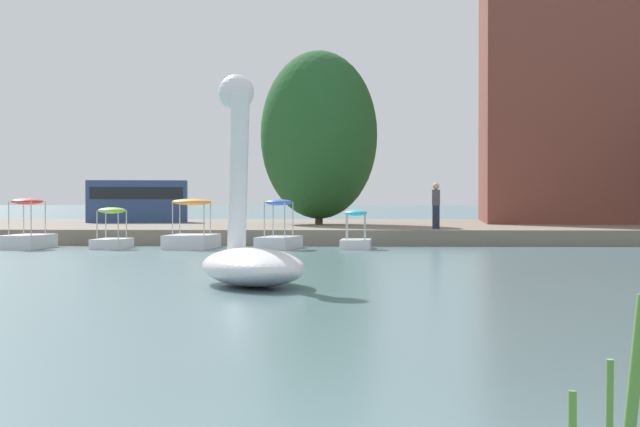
# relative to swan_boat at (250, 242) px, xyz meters

# --- Properties ---
(shore_bank_far) EXTENTS (113.65, 19.52, 0.55)m
(shore_bank_far) POSITION_rel_swan_boat_xyz_m (2.82, 25.35, -0.52)
(shore_bank_far) COLOR slate
(shore_bank_far) RESTS_ON ground_plane
(swan_boat) EXTENTS (2.78, 3.54, 4.01)m
(swan_boat) POSITION_rel_swan_boat_xyz_m (0.00, 0.00, 0.00)
(swan_boat) COLOR white
(swan_boat) RESTS_ON ground_plane
(pedal_boat_cyan) EXTENTS (1.03, 1.76, 1.26)m
(pedal_boat_cyan) POSITION_rel_swan_boat_xyz_m (1.92, 13.78, -0.42)
(pedal_boat_cyan) COLOR white
(pedal_boat_cyan) RESTS_ON ground_plane
(pedal_boat_blue) EXTENTS (1.46, 2.26, 1.60)m
(pedal_boat_blue) POSITION_rel_swan_boat_xyz_m (-0.59, 13.78, -0.35)
(pedal_boat_blue) COLOR white
(pedal_boat_blue) RESTS_ON ground_plane
(pedal_boat_orange) EXTENTS (1.64, 2.34, 1.62)m
(pedal_boat_orange) POSITION_rel_swan_boat_xyz_m (-3.43, 13.71, -0.37)
(pedal_boat_orange) COLOR white
(pedal_boat_orange) RESTS_ON ground_plane
(pedal_boat_lime) EXTENTS (1.05, 1.84, 1.34)m
(pedal_boat_lime) POSITION_rel_swan_boat_xyz_m (-6.02, 13.58, -0.35)
(pedal_boat_lime) COLOR white
(pedal_boat_lime) RESTS_ON ground_plane
(pedal_boat_red) EXTENTS (1.35, 2.32, 1.63)m
(pedal_boat_red) POSITION_rel_swan_boat_xyz_m (-8.82, 13.60, -0.33)
(pedal_boat_red) COLOR white
(pedal_boat_red) RESTS_ON ground_plane
(tree_willow_near_path) EXTENTS (6.33, 6.28, 7.38)m
(tree_willow_near_path) POSITION_rel_swan_boat_xyz_m (0.32, 23.64, 3.55)
(tree_willow_near_path) COLOR #4C3823
(tree_willow_near_path) RESTS_ON shore_bank_far
(person_on_path) EXTENTS (0.29, 0.29, 1.65)m
(person_on_path) POSITION_rel_swan_boat_xyz_m (4.78, 17.29, 0.66)
(person_on_path) COLOR #23283D
(person_on_path) RESTS_ON shore_bank_far
(parked_van) EXTENTS (4.76, 2.54, 1.93)m
(parked_van) POSITION_rel_swan_boat_xyz_m (-8.18, 26.88, 0.80)
(parked_van) COLOR navy
(parked_van) RESTS_ON shore_bank_far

